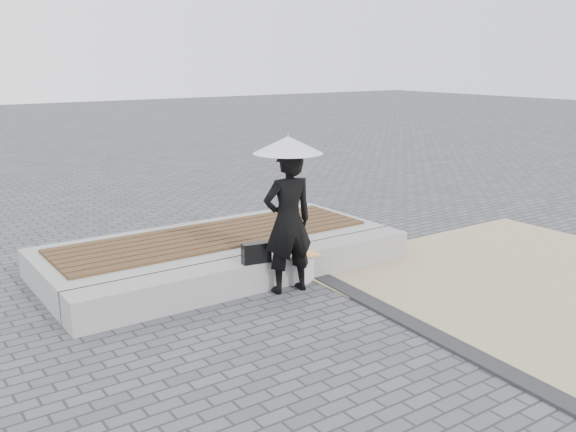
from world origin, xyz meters
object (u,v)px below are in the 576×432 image
object	(u,v)px
seating_ledge	(259,272)
handbag	(256,253)
parasol	(288,145)
canvas_tote	(304,268)
woman	(288,221)

from	to	relation	value
seating_ledge	handbag	distance (m)	0.39
seating_ledge	parasol	xyz separation A→B (m)	(0.23, -0.35, 1.70)
parasol	canvas_tote	distance (m)	1.75
woman	parasol	xyz separation A→B (m)	(0.00, 0.00, 0.97)
woman	handbag	xyz separation A→B (m)	(-0.36, 0.19, -0.40)
woman	parasol	size ratio (longest dim) A/B	1.68
parasol	seating_ledge	bearing A→B (deg)	123.16
woman	canvas_tote	size ratio (longest dim) A/B	4.67
canvas_tote	seating_ledge	bearing A→B (deg)	136.73
seating_ledge	canvas_tote	xyz separation A→B (m)	(0.60, -0.20, -0.00)
canvas_tote	parasol	bearing A→B (deg)	177.37
parasol	canvas_tote	bearing A→B (deg)	21.81
handbag	woman	bearing A→B (deg)	-16.97
handbag	seating_ledge	bearing A→B (deg)	61.38
seating_ledge	canvas_tote	world-z (taller)	seating_ledge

